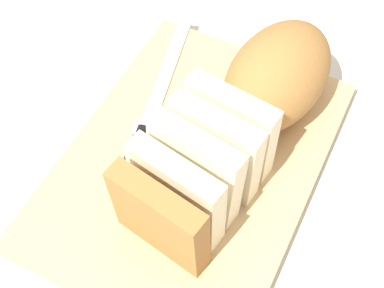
% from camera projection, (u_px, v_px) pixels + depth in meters
% --- Properties ---
extents(ground_plane, '(3.00, 3.00, 0.00)m').
position_uv_depth(ground_plane, '(192.00, 169.00, 0.70)').
color(ground_plane, beige).
extents(cutting_board, '(0.40, 0.29, 0.02)m').
position_uv_depth(cutting_board, '(192.00, 164.00, 0.69)').
color(cutting_board, tan).
rests_on(cutting_board, ground_plane).
extents(bread_loaf, '(0.35, 0.15, 0.11)m').
position_uv_depth(bread_loaf, '(246.00, 112.00, 0.65)').
color(bread_loaf, '#996633').
rests_on(bread_loaf, cutting_board).
extents(bread_knife, '(0.26, 0.08, 0.02)m').
position_uv_depth(bread_knife, '(147.00, 123.00, 0.70)').
color(bread_knife, silver).
rests_on(bread_knife, cutting_board).
extents(crumb_near_knife, '(0.00, 0.00, 0.00)m').
position_uv_depth(crumb_near_knife, '(199.00, 118.00, 0.71)').
color(crumb_near_knife, '#A8753D').
rests_on(crumb_near_knife, cutting_board).
extents(crumb_near_loaf, '(0.01, 0.01, 0.01)m').
position_uv_depth(crumb_near_loaf, '(228.00, 149.00, 0.68)').
color(crumb_near_loaf, '#A8753D').
rests_on(crumb_near_loaf, cutting_board).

